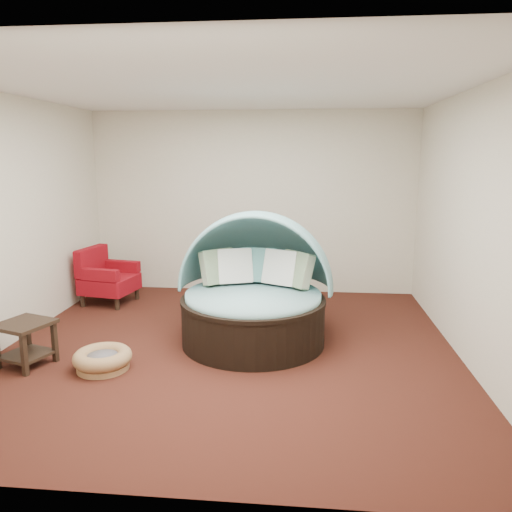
# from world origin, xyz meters

# --- Properties ---
(floor) EXTENTS (5.00, 5.00, 0.00)m
(floor) POSITION_xyz_m (0.00, 0.00, 0.00)
(floor) COLOR #431A13
(floor) RESTS_ON ground
(wall_back) EXTENTS (5.00, 0.00, 5.00)m
(wall_back) POSITION_xyz_m (0.00, 2.50, 1.40)
(wall_back) COLOR beige
(wall_back) RESTS_ON floor
(wall_front) EXTENTS (5.00, 0.00, 5.00)m
(wall_front) POSITION_xyz_m (0.00, -2.50, 1.40)
(wall_front) COLOR beige
(wall_front) RESTS_ON floor
(wall_left) EXTENTS (0.00, 5.00, 5.00)m
(wall_left) POSITION_xyz_m (-2.50, 0.00, 1.40)
(wall_left) COLOR beige
(wall_left) RESTS_ON floor
(wall_right) EXTENTS (0.00, 5.00, 5.00)m
(wall_right) POSITION_xyz_m (2.50, 0.00, 1.40)
(wall_right) COLOR beige
(wall_right) RESTS_ON floor
(ceiling) EXTENTS (5.00, 5.00, 0.00)m
(ceiling) POSITION_xyz_m (0.00, 0.00, 2.80)
(ceiling) COLOR white
(ceiling) RESTS_ON wall_back
(canopy_daybed) EXTENTS (1.82, 1.73, 1.51)m
(canopy_daybed) POSITION_xyz_m (0.26, 0.30, 0.70)
(canopy_daybed) COLOR black
(canopy_daybed) RESTS_ON floor
(pet_basket) EXTENTS (0.72, 0.72, 0.20)m
(pet_basket) POSITION_xyz_m (-1.19, -0.67, 0.11)
(pet_basket) COLOR olive
(pet_basket) RESTS_ON floor
(red_armchair) EXTENTS (0.81, 0.81, 0.81)m
(red_armchair) POSITION_xyz_m (-2.05, 1.60, 0.37)
(red_armchair) COLOR black
(red_armchair) RESTS_ON floor
(side_table) EXTENTS (0.61, 0.61, 0.46)m
(side_table) POSITION_xyz_m (-2.00, -0.65, 0.30)
(side_table) COLOR black
(side_table) RESTS_ON floor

